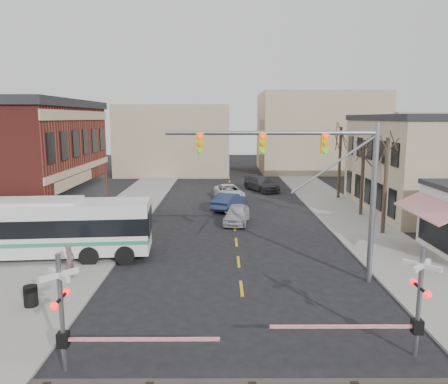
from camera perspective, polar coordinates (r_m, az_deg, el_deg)
The scene contains 17 objects.
ground at distance 19.94m, azimuth 2.55°, elevation -14.67°, with size 160.00×160.00×0.00m, color black.
sidewalk_west at distance 39.94m, azimuth -12.61°, elevation -2.35°, with size 5.00×60.00×0.12m, color gray.
sidewalk_east at distance 40.37m, azimuth 14.77°, elevation -2.30°, with size 5.00×60.00×0.12m, color gray.
tree_east_a at distance 32.58m, azimuth 20.32°, elevation 0.74°, with size 0.28×0.28×6.75m.
tree_east_b at distance 38.32m, azimuth 17.62°, elevation 1.80°, with size 0.28×0.28×6.30m.
tree_east_c at distance 45.95m, azimuth 14.87°, elevation 3.74°, with size 0.28×0.28×7.20m.
transit_bus at distance 27.65m, azimuth -23.47°, elevation -4.32°, with size 13.42×4.09×3.40m.
traffic_signal_mast at distance 21.73m, azimuth 12.07°, elevation 2.96°, with size 10.31×0.30×8.00m.
rr_crossing_west at distance 15.36m, azimuth -18.90°, elevation -14.89°, with size 5.60×1.36×4.00m.
rr_crossing_east at distance 16.62m, azimuth 22.74°, elevation -13.20°, with size 5.60×1.36×4.00m.
trash_bin at distance 21.23m, azimuth -23.92°, elevation -12.31°, with size 0.60×0.60×0.90m, color black.
car_a at distance 34.31m, azimuth 1.67°, elevation -2.90°, with size 1.76×4.39×1.49m, color #A8A8AD.
car_b at distance 39.38m, azimuth 0.68°, elevation -1.22°, with size 1.63×4.68×1.54m, color #1C2746.
car_c at distance 44.51m, azimuth 0.66°, elevation -0.01°, with size 2.43×5.26×1.46m, color silver.
car_d at distance 49.82m, azimuth 4.93°, elevation 1.09°, with size 2.27×5.59×1.62m, color #37373B.
pedestrian_near at distance 23.86m, azimuth -19.48°, elevation -8.50°, with size 0.64×0.42×1.77m, color #5F4E4C.
pedestrian_far at distance 27.55m, azimuth -19.85°, elevation -6.17°, with size 0.83×0.64×1.70m, color #383963.
Camera 1 is at (-0.92, -18.14, 8.22)m, focal length 35.00 mm.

